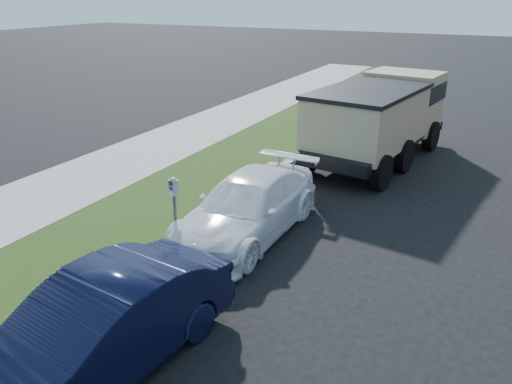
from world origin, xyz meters
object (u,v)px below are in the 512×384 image
at_px(parking_meter, 174,196).
at_px(dump_truck, 381,115).
at_px(white_wagon, 247,207).
at_px(navy_sedan, 97,331).

relative_size(parking_meter, dump_truck, 0.21).
distance_m(parking_meter, white_wagon, 1.66).
xyz_separation_m(parking_meter, navy_sedan, (1.22, -3.53, -0.45)).
height_order(navy_sedan, dump_truck, dump_truck).
relative_size(white_wagon, dump_truck, 0.68).
distance_m(navy_sedan, dump_truck, 11.42).
bearing_deg(navy_sedan, parking_meter, 115.78).
relative_size(white_wagon, navy_sedan, 1.04).
bearing_deg(navy_sedan, dump_truck, 91.62).
bearing_deg(parking_meter, dump_truck, 93.00).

